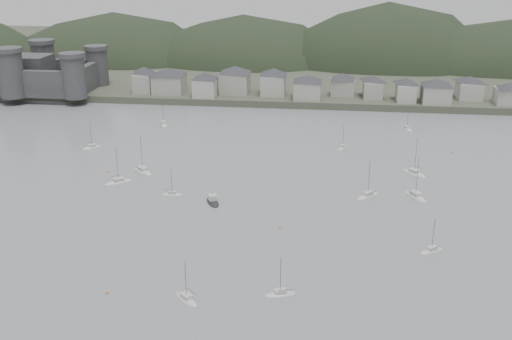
# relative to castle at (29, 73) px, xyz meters

# --- Properties ---
(far_shore_land) EXTENTS (900.00, 250.00, 3.00)m
(far_shore_land) POSITION_rel_castle_xyz_m (120.00, 115.20, -9.46)
(far_shore_land) COLOR #383D2D
(far_shore_land) RESTS_ON ground
(forested_ridge) EXTENTS (851.55, 103.94, 102.57)m
(forested_ridge) POSITION_rel_castle_xyz_m (124.83, 89.60, -22.25)
(forested_ridge) COLOR black
(forested_ridge) RESTS_ON ground
(castle) EXTENTS (66.00, 43.00, 20.00)m
(castle) POSITION_rel_castle_xyz_m (0.00, 0.00, 0.00)
(castle) COLOR #343336
(castle) RESTS_ON far_shore_land
(waterfront_town) EXTENTS (451.48, 28.46, 12.92)m
(waterfront_town) POSITION_rel_castle_xyz_m (170.59, 3.54, -2.30)
(waterfront_town) COLOR gray
(waterfront_town) RESTS_ON far_shore_land
(sailboat_lead) EXTENTS (8.38, 8.84, 12.62)m
(sailboat_lead) POSITION_rel_castle_xyz_m (166.69, -86.11, -10.79)
(sailboat_lead) COLOR beige
(sailboat_lead) RESTS_ON ground
(moored_fleet) EXTENTS (254.75, 167.50, 13.24)m
(moored_fleet) POSITION_rel_castle_xyz_m (111.45, -115.17, -10.79)
(moored_fleet) COLOR beige
(moored_fleet) RESTS_ON ground
(motor_launch_far) EXTENTS (5.84, 8.33, 3.88)m
(motor_launch_far) POSITION_rel_castle_xyz_m (109.46, -115.74, -10.67)
(motor_launch_far) COLOR black
(motor_launch_far) RESTS_ON ground
(mooring_buoys) EXTENTS (185.18, 124.40, 0.70)m
(mooring_buoys) POSITION_rel_castle_xyz_m (124.55, -134.66, -10.81)
(mooring_buoys) COLOR #C46F41
(mooring_buoys) RESTS_ON ground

